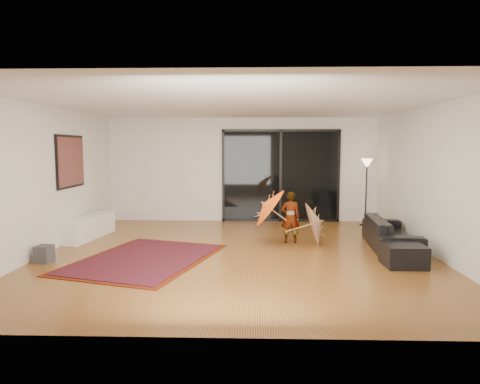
{
  "coord_description": "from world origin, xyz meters",
  "views": [
    {
      "loc": [
        0.28,
        -7.68,
        1.94
      ],
      "look_at": [
        0.04,
        0.33,
        1.1
      ],
      "focal_mm": 32.0,
      "sensor_mm": 36.0,
      "label": 1
    }
  ],
  "objects_px": {
    "sofa": "(391,233)",
    "ottoman": "(403,255)",
    "media_console": "(88,227)",
    "child": "(290,217)"
  },
  "relations": [
    {
      "from": "sofa",
      "to": "ottoman",
      "type": "xyz_separation_m",
      "value": [
        -0.2,
        -1.27,
        -0.11
      ]
    },
    {
      "from": "media_console",
      "to": "ottoman",
      "type": "relative_size",
      "value": 2.61
    },
    {
      "from": "media_console",
      "to": "sofa",
      "type": "relative_size",
      "value": 0.83
    },
    {
      "from": "media_console",
      "to": "ottoman",
      "type": "xyz_separation_m",
      "value": [
        6.0,
        -2.0,
        -0.05
      ]
    },
    {
      "from": "child",
      "to": "sofa",
      "type": "bearing_deg",
      "value": 167.24
    },
    {
      "from": "sofa",
      "to": "ottoman",
      "type": "relative_size",
      "value": 3.15
    },
    {
      "from": "ottoman",
      "to": "child",
      "type": "height_order",
      "value": "child"
    },
    {
      "from": "sofa",
      "to": "child",
      "type": "height_order",
      "value": "child"
    },
    {
      "from": "media_console",
      "to": "sofa",
      "type": "height_order",
      "value": "sofa"
    },
    {
      "from": "media_console",
      "to": "child",
      "type": "distance_m",
      "value": 4.31
    }
  ]
}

